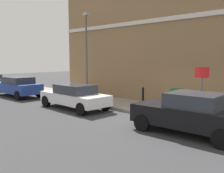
{
  "coord_description": "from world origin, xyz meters",
  "views": [
    {
      "loc": [
        -9.11,
        -5.66,
        2.74
      ],
      "look_at": [
        0.93,
        3.68,
        1.2
      ],
      "focal_mm": 39.08,
      "sensor_mm": 36.0,
      "label": 1
    }
  ],
  "objects_px": {
    "car_white": "(75,96)",
    "bollard_near_cabinet": "(143,96)",
    "car_blue": "(17,86)",
    "lamppost": "(86,51)",
    "utility_cabinet": "(177,101)",
    "street_sign": "(202,85)",
    "car_black": "(190,113)"
  },
  "relations": [
    {
      "from": "bollard_near_cabinet",
      "to": "car_black",
      "type": "bearing_deg",
      "value": -123.52
    },
    {
      "from": "car_white",
      "to": "car_blue",
      "type": "relative_size",
      "value": 0.97
    },
    {
      "from": "car_blue",
      "to": "lamppost",
      "type": "xyz_separation_m",
      "value": [
        2.83,
        -4.52,
        2.53
      ]
    },
    {
      "from": "car_white",
      "to": "car_black",
      "type": "bearing_deg",
      "value": -178.55
    },
    {
      "from": "utility_cabinet",
      "to": "lamppost",
      "type": "distance_m",
      "value": 7.43
    },
    {
      "from": "car_black",
      "to": "car_white",
      "type": "distance_m",
      "value": 6.74
    },
    {
      "from": "bollard_near_cabinet",
      "to": "lamppost",
      "type": "xyz_separation_m",
      "value": [
        0.07,
        4.83,
        2.6
      ]
    },
    {
      "from": "car_white",
      "to": "bollard_near_cabinet",
      "type": "xyz_separation_m",
      "value": [
        2.67,
        -2.72,
        -0.01
      ]
    },
    {
      "from": "bollard_near_cabinet",
      "to": "lamppost",
      "type": "relative_size",
      "value": 0.18
    },
    {
      "from": "car_white",
      "to": "car_blue",
      "type": "distance_m",
      "value": 6.63
    },
    {
      "from": "car_blue",
      "to": "utility_cabinet",
      "type": "height_order",
      "value": "car_blue"
    },
    {
      "from": "car_blue",
      "to": "bollard_near_cabinet",
      "type": "bearing_deg",
      "value": -164.78
    },
    {
      "from": "car_blue",
      "to": "street_sign",
      "type": "relative_size",
      "value": 1.97
    },
    {
      "from": "car_white",
      "to": "lamppost",
      "type": "height_order",
      "value": "lamppost"
    },
    {
      "from": "bollard_near_cabinet",
      "to": "street_sign",
      "type": "distance_m",
      "value": 4.1
    },
    {
      "from": "car_white",
      "to": "street_sign",
      "type": "xyz_separation_m",
      "value": [
        1.47,
        -6.52,
        0.95
      ]
    },
    {
      "from": "car_white",
      "to": "street_sign",
      "type": "distance_m",
      "value": 6.75
    },
    {
      "from": "car_blue",
      "to": "street_sign",
      "type": "distance_m",
      "value": 13.27
    },
    {
      "from": "car_blue",
      "to": "car_black",
      "type": "bearing_deg",
      "value": 179.19
    },
    {
      "from": "car_blue",
      "to": "bollard_near_cabinet",
      "type": "xyz_separation_m",
      "value": [
        2.75,
        -9.35,
        -0.07
      ]
    },
    {
      "from": "car_white",
      "to": "car_blue",
      "type": "xyz_separation_m",
      "value": [
        -0.08,
        6.63,
        0.06
      ]
    },
    {
      "from": "car_white",
      "to": "utility_cabinet",
      "type": "bearing_deg",
      "value": -150.58
    },
    {
      "from": "car_black",
      "to": "lamppost",
      "type": "bearing_deg",
      "value": -18.81
    },
    {
      "from": "bollard_near_cabinet",
      "to": "street_sign",
      "type": "height_order",
      "value": "street_sign"
    },
    {
      "from": "car_black",
      "to": "car_white",
      "type": "height_order",
      "value": "car_black"
    },
    {
      "from": "car_black",
      "to": "bollard_near_cabinet",
      "type": "height_order",
      "value": "car_black"
    },
    {
      "from": "car_blue",
      "to": "street_sign",
      "type": "xyz_separation_m",
      "value": [
        1.55,
        -13.15,
        0.89
      ]
    },
    {
      "from": "lamppost",
      "to": "car_black",
      "type": "bearing_deg",
      "value": -107.19
    },
    {
      "from": "car_white",
      "to": "bollard_near_cabinet",
      "type": "height_order",
      "value": "car_white"
    },
    {
      "from": "utility_cabinet",
      "to": "lamppost",
      "type": "xyz_separation_m",
      "value": [
        0.17,
        6.95,
        2.62
      ]
    },
    {
      "from": "utility_cabinet",
      "to": "lamppost",
      "type": "relative_size",
      "value": 0.2
    },
    {
      "from": "street_sign",
      "to": "lamppost",
      "type": "xyz_separation_m",
      "value": [
        1.28,
        8.63,
        1.64
      ]
    }
  ]
}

